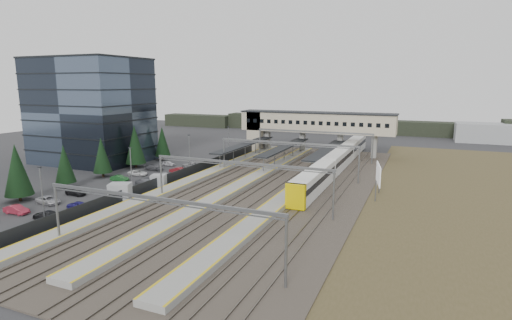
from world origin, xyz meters
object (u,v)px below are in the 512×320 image
at_px(relay_cabin_near, 120,192).
at_px(office_building, 91,111).
at_px(train, 338,160).
at_px(billboard, 378,175).
at_px(footbridge, 305,124).
at_px(relay_cabin_far, 159,181).

bearing_deg(relay_cabin_near, office_building, 140.56).
height_order(train, billboard, billboard).
distance_m(relay_cabin_near, footbridge, 55.89).
bearing_deg(office_building, relay_cabin_far, -26.10).
distance_m(footbridge, train, 21.77).
height_order(office_building, train, office_building).
bearing_deg(footbridge, relay_cabin_near, -106.00).
xyz_separation_m(relay_cabin_near, billboard, (37.86, 17.70, 2.38)).
bearing_deg(footbridge, office_building, -145.53).
relative_size(relay_cabin_far, train, 0.05).
relative_size(relay_cabin_far, footbridge, 0.08).
relative_size(train, billboard, 9.91).
height_order(office_building, relay_cabin_near, office_building).
bearing_deg(billboard, relay_cabin_far, -166.96).
xyz_separation_m(relay_cabin_near, relay_cabin_far, (0.71, 9.10, -0.23)).
relative_size(relay_cabin_near, footbridge, 0.10).
distance_m(office_building, relay_cabin_far, 34.24).
distance_m(relay_cabin_near, billboard, 41.86).
height_order(relay_cabin_far, footbridge, footbridge).
xyz_separation_m(footbridge, billboard, (22.56, -35.66, -4.18)).
xyz_separation_m(office_building, footbridge, (43.70, 30.00, -4.26)).
height_order(relay_cabin_near, train, train).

